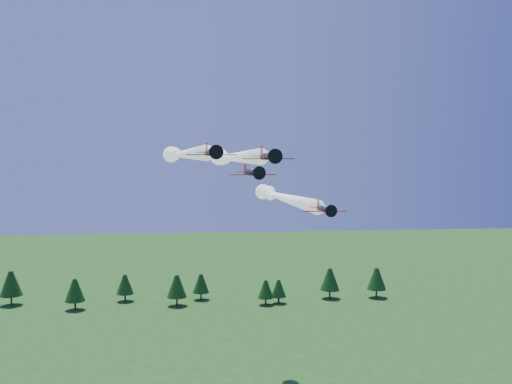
{
  "coord_description": "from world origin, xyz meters",
  "views": [
    {
      "loc": [
        -10.47,
        -87.46,
        49.29
      ],
      "look_at": [
        -0.75,
        0.0,
        44.36
      ],
      "focal_mm": 40.0,
      "sensor_mm": 36.0,
      "label": 1
    }
  ],
  "objects": [
    {
      "name": "plane_lead",
      "position": [
        -3.15,
        19.03,
        49.81
      ],
      "size": [
        11.02,
        45.8,
        3.7
      ],
      "rotation": [
        0.0,
        0.0,
        0.13
      ],
      "color": "black",
      "rests_on": "ground"
    },
    {
      "name": "plane_right",
      "position": [
        8.11,
        31.88,
        41.5
      ],
      "size": [
        8.98,
        55.22,
        3.7
      ],
      "rotation": [
        0.0,
        0.0,
        0.07
      ],
      "color": "black",
      "rests_on": "ground"
    },
    {
      "name": "plane_left",
      "position": [
        -12.41,
        28.14,
        50.44
      ],
      "size": [
        13.38,
        53.97,
        3.7
      ],
      "rotation": [
        0.0,
        0.0,
        0.16
      ],
      "color": "black",
      "rests_on": "ground"
    },
    {
      "name": "plane_slot",
      "position": [
        -0.75,
        6.45,
        47.24
      ],
      "size": [
        7.92,
        8.69,
        2.77
      ],
      "rotation": [
        0.0,
        0.0,
        0.2
      ],
      "color": "black",
      "rests_on": "ground"
    },
    {
      "name": "treeline",
      "position": [
        -13.78,
        107.94,
        6.46
      ],
      "size": [
        142.49,
        16.03,
        11.65
      ],
      "color": "#382314",
      "rests_on": "ground"
    }
  ]
}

